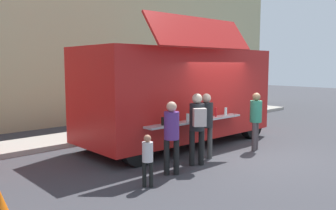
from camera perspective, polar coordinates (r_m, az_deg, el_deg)
The scene contains 10 objects.
ground_plane at distance 9.73m, azimuth 13.09°, elevation -7.98°, with size 60.00×60.00×0.00m, color #38383D.
curb_strip at distance 10.86m, azimuth -23.98°, elevation -6.45°, with size 28.00×1.60×0.15m, color #9E998E.
food_truck_main at distance 10.55m, azimuth 1.75°, elevation 2.03°, with size 6.21×3.10×3.67m.
traffic_cone_orange at distance 6.08m, azimuth -25.90°, elevation -14.73°, with size 0.36×0.36×0.55m, color orange.
trash_bin at distance 15.06m, azimuth 5.83°, elevation -1.03°, with size 0.60×0.60×0.86m, color #2E653B.
customer_front_ordering at distance 8.93m, azimuth 6.19°, elevation -2.54°, with size 0.54×0.39×1.70m.
customer_mid_with_backpack at distance 8.29m, azimuth 4.83°, elevation -2.79°, with size 0.51×0.56×1.75m.
customer_rear_waiting at distance 7.59m, azimuth 0.59°, elevation -4.36°, with size 0.33×0.33×1.63m.
customer_extra_browsing at distance 10.13m, azimuth 14.24°, elevation -1.77°, with size 0.33×0.33×1.64m.
child_near_queue at distance 6.91m, azimuth -3.38°, elevation -8.38°, with size 0.22×0.22×1.06m.
Camera 1 is at (-7.89, -5.15, 2.42)m, focal length 37.06 mm.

